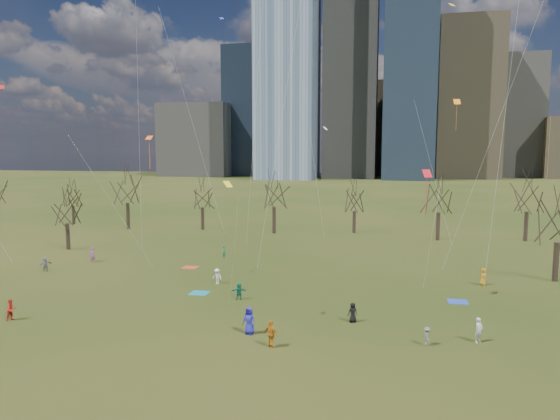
% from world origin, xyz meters
% --- Properties ---
extents(ground, '(500.00, 500.00, 0.00)m').
position_xyz_m(ground, '(0.00, 0.00, 0.00)').
color(ground, black).
rests_on(ground, ground).
extents(downtown_skyline, '(212.50, 78.00, 118.00)m').
position_xyz_m(downtown_skyline, '(-2.43, 210.64, 39.01)').
color(downtown_skyline, slate).
rests_on(downtown_skyline, ground).
extents(bare_tree_row, '(113.04, 29.80, 9.50)m').
position_xyz_m(bare_tree_row, '(-0.09, 37.22, 6.12)').
color(bare_tree_row, black).
rests_on(bare_tree_row, ground).
extents(blanket_teal, '(1.60, 1.50, 0.03)m').
position_xyz_m(blanket_teal, '(-6.21, 6.79, 0.01)').
color(blanket_teal, '#187190').
rests_on(blanket_teal, ground).
extents(blanket_navy, '(1.60, 1.50, 0.03)m').
position_xyz_m(blanket_navy, '(15.90, 8.96, 0.01)').
color(blanket_navy, '#2242A1').
rests_on(blanket_navy, ground).
extents(blanket_crimson, '(1.60, 1.50, 0.03)m').
position_xyz_m(blanket_crimson, '(-10.81, 15.82, 0.01)').
color(blanket_crimson, '#B23D23').
rests_on(blanket_crimson, ground).
extents(person_0, '(1.05, 0.80, 1.91)m').
position_xyz_m(person_0, '(0.83, -1.85, 0.96)').
color(person_0, '#24239B').
rests_on(person_0, ground).
extents(person_1, '(0.72, 0.71, 1.67)m').
position_xyz_m(person_1, '(16.02, -0.13, 0.84)').
color(person_1, silver).
rests_on(person_1, ground).
extents(person_2, '(0.83, 0.94, 1.62)m').
position_xyz_m(person_2, '(-17.23, -2.93, 0.81)').
color(person_2, red).
rests_on(person_2, ground).
extents(person_3, '(0.62, 0.88, 1.24)m').
position_xyz_m(person_3, '(12.66, -1.38, 0.62)').
color(person_3, slate).
rests_on(person_3, ground).
extents(person_4, '(1.13, 0.83, 1.78)m').
position_xyz_m(person_4, '(2.86, -3.84, 0.89)').
color(person_4, orange).
rests_on(person_4, ground).
extents(person_5, '(1.42, 0.78, 1.46)m').
position_xyz_m(person_5, '(-2.19, 5.70, 0.73)').
color(person_5, '#16674E').
rests_on(person_5, ground).
extents(person_6, '(0.85, 0.74, 1.47)m').
position_xyz_m(person_6, '(7.64, 2.06, 0.73)').
color(person_6, black).
rests_on(person_6, ground).
extents(person_7, '(0.55, 0.70, 1.68)m').
position_xyz_m(person_7, '(-22.65, 15.94, 0.84)').
color(person_7, '#984C8F').
rests_on(person_7, ground).
extents(person_9, '(1.06, 0.76, 1.48)m').
position_xyz_m(person_9, '(-5.70, 10.10, 0.74)').
color(person_9, silver).
rests_on(person_9, ground).
extents(person_11, '(1.09, 1.45, 1.52)m').
position_xyz_m(person_11, '(-24.97, 11.03, 0.76)').
color(person_11, slate).
rests_on(person_11, ground).
extents(person_12, '(0.85, 0.96, 1.65)m').
position_xyz_m(person_12, '(18.90, 14.91, 0.83)').
color(person_12, orange).
rests_on(person_12, ground).
extents(person_13, '(0.45, 0.59, 1.44)m').
position_xyz_m(person_13, '(-8.71, 21.18, 0.72)').
color(person_13, '#1B7A4A').
rests_on(person_13, ground).
extents(kites_airborne, '(70.01, 40.61, 37.15)m').
position_xyz_m(kites_airborne, '(5.31, 15.55, 14.72)').
color(kites_airborne, '#F95A15').
rests_on(kites_airborne, ground).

